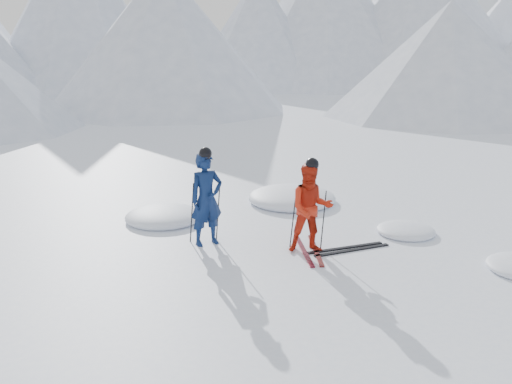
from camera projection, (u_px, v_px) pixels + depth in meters
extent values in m
plane|color=white|center=(344.00, 247.00, 11.02)|extent=(160.00, 160.00, 0.00)
cone|color=#B2BCD1|center=(78.00, 8.00, 46.35)|extent=(23.96, 23.96, 14.35)
cone|color=#B2BCD1|center=(159.00, 28.00, 57.84)|extent=(17.69, 17.69, 11.93)
cone|color=#B2BCD1|center=(258.00, 31.00, 51.85)|extent=(19.63, 19.63, 10.85)
cone|color=#B2BCD1|center=(325.00, 15.00, 55.01)|extent=(23.31, 23.31, 14.15)
cone|color=#B2BCD1|center=(422.00, 12.00, 54.87)|extent=(28.94, 28.94, 14.88)
cone|color=silver|center=(512.00, 33.00, 57.28)|extent=(24.45, 24.45, 10.76)
cone|color=#B2BCD1|center=(447.00, 60.00, 30.92)|extent=(14.00, 14.00, 6.50)
cone|color=#B2BCD1|center=(165.00, 38.00, 34.19)|extent=(16.00, 16.00, 9.00)
imported|color=#0B1D47|center=(206.00, 199.00, 10.97)|extent=(0.82, 0.70, 1.92)
imported|color=red|center=(311.00, 208.00, 10.58)|extent=(0.92, 0.74, 1.79)
cylinder|color=black|center=(192.00, 213.00, 11.16)|extent=(0.13, 0.09, 1.28)
cylinder|color=black|center=(218.00, 210.00, 11.33)|extent=(0.13, 0.08, 1.28)
cylinder|color=black|center=(293.00, 220.00, 10.86)|extent=(0.12, 0.09, 1.19)
cylinder|color=black|center=(323.00, 220.00, 10.84)|extent=(0.12, 0.08, 1.19)
cube|color=black|center=(304.00, 251.00, 10.79)|extent=(0.15, 1.70, 0.03)
cube|color=black|center=(316.00, 250.00, 10.83)|extent=(0.26, 1.70, 0.03)
cube|color=black|center=(345.00, 248.00, 10.95)|extent=(1.68, 0.46, 0.03)
cube|color=black|center=(352.00, 250.00, 10.82)|extent=(1.67, 0.52, 0.03)
ellipsoid|color=white|center=(164.00, 220.00, 12.77)|extent=(1.82, 1.82, 0.40)
ellipsoid|color=white|center=(406.00, 233.00, 11.85)|extent=(1.27, 1.27, 0.28)
ellipsoid|color=white|center=(292.00, 202.00, 14.26)|extent=(2.30, 2.30, 0.51)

